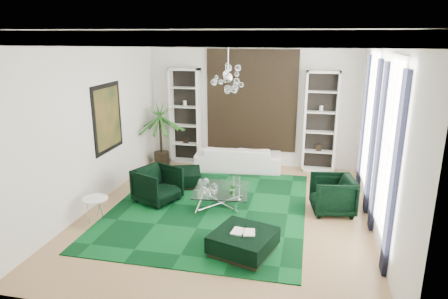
% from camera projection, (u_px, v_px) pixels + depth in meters
% --- Properties ---
extents(floor, '(6.00, 7.00, 0.02)m').
position_uv_depth(floor, '(226.00, 213.00, 8.69)').
color(floor, tan).
rests_on(floor, ground).
extents(ceiling, '(6.00, 7.00, 0.02)m').
position_uv_depth(ceiling, '(227.00, 30.00, 7.62)').
color(ceiling, white).
rests_on(ceiling, ground).
extents(wall_back, '(6.00, 0.02, 3.80)m').
position_uv_depth(wall_back, '(252.00, 101.00, 11.45)').
color(wall_back, white).
rests_on(wall_back, ground).
extents(wall_front, '(6.00, 0.02, 3.80)m').
position_uv_depth(wall_front, '(167.00, 192.00, 4.86)').
color(wall_front, white).
rests_on(wall_front, ground).
extents(wall_left, '(0.02, 7.00, 3.80)m').
position_uv_depth(wall_left, '(93.00, 121.00, 8.77)').
color(wall_left, white).
rests_on(wall_left, ground).
extents(wall_right, '(0.02, 7.00, 3.80)m').
position_uv_depth(wall_right, '(382.00, 135.00, 7.54)').
color(wall_right, white).
rests_on(wall_right, ground).
extents(crown_molding, '(6.00, 7.00, 0.18)m').
position_uv_depth(crown_molding, '(227.00, 36.00, 7.65)').
color(crown_molding, white).
rests_on(crown_molding, ceiling).
extents(ceiling_medallion, '(0.90, 0.90, 0.05)m').
position_uv_depth(ceiling_medallion, '(230.00, 33.00, 7.91)').
color(ceiling_medallion, white).
rests_on(ceiling_medallion, ceiling).
extents(tapestry, '(2.50, 0.06, 2.80)m').
position_uv_depth(tapestry, '(252.00, 101.00, 11.40)').
color(tapestry, black).
rests_on(tapestry, wall_back).
extents(shelving_left, '(0.90, 0.38, 2.80)m').
position_uv_depth(shelving_left, '(185.00, 116.00, 11.80)').
color(shelving_left, white).
rests_on(shelving_left, floor).
extents(shelving_right, '(0.90, 0.38, 2.80)m').
position_uv_depth(shelving_right, '(320.00, 122.00, 11.00)').
color(shelving_right, white).
rests_on(shelving_right, floor).
extents(painting, '(0.04, 1.30, 1.60)m').
position_uv_depth(painting, '(108.00, 118.00, 9.34)').
color(painting, black).
rests_on(painting, wall_left).
extents(window_near, '(0.03, 1.10, 2.90)m').
position_uv_depth(window_near, '(389.00, 148.00, 6.70)').
color(window_near, white).
rests_on(window_near, wall_right).
extents(curtain_near_a, '(0.07, 0.30, 3.25)m').
position_uv_depth(curtain_near_a, '(394.00, 178.00, 6.05)').
color(curtain_near_a, black).
rests_on(curtain_near_a, floor).
extents(curtain_near_b, '(0.07, 0.30, 3.25)m').
position_uv_depth(curtain_near_b, '(379.00, 150.00, 7.51)').
color(curtain_near_b, black).
rests_on(curtain_near_b, floor).
extents(window_far, '(0.03, 1.10, 2.90)m').
position_uv_depth(window_far, '(371.00, 119.00, 8.95)').
color(window_far, white).
rests_on(window_far, wall_right).
extents(curtain_far_a, '(0.07, 0.30, 3.25)m').
position_uv_depth(curtain_far_a, '(373.00, 139.00, 8.30)').
color(curtain_far_a, black).
rests_on(curtain_far_a, floor).
extents(curtain_far_b, '(0.07, 0.30, 3.25)m').
position_uv_depth(curtain_far_b, '(364.00, 123.00, 9.76)').
color(curtain_far_b, black).
rests_on(curtain_far_b, floor).
extents(rug, '(4.20, 5.00, 0.02)m').
position_uv_depth(rug, '(209.00, 207.00, 8.93)').
color(rug, black).
rests_on(rug, floor).
extents(sofa, '(2.47, 1.15, 0.70)m').
position_uv_depth(sofa, '(238.00, 158.00, 11.34)').
color(sofa, white).
rests_on(sofa, floor).
extents(armchair_left, '(1.16, 1.15, 0.81)m').
position_uv_depth(armchair_left, '(157.00, 185.00, 9.15)').
color(armchair_left, black).
rests_on(armchair_left, floor).
extents(armchair_right, '(1.02, 1.00, 0.81)m').
position_uv_depth(armchair_right, '(332.00, 195.00, 8.61)').
color(armchair_right, black).
rests_on(armchair_right, floor).
extents(coffee_table, '(1.31, 1.31, 0.41)m').
position_uv_depth(coffee_table, '(221.00, 198.00, 8.95)').
color(coffee_table, white).
rests_on(coffee_table, floor).
extents(ottoman_side, '(1.13, 1.13, 0.40)m').
position_uv_depth(ottoman_side, '(183.00, 178.00, 10.20)').
color(ottoman_side, black).
rests_on(ottoman_side, floor).
extents(ottoman_front, '(1.25, 1.25, 0.40)m').
position_uv_depth(ottoman_front, '(243.00, 242.00, 7.05)').
color(ottoman_front, black).
rests_on(ottoman_front, floor).
extents(book, '(0.42, 0.28, 0.03)m').
position_uv_depth(book, '(244.00, 231.00, 6.99)').
color(book, white).
rests_on(book, ottoman_front).
extents(side_table, '(0.66, 0.66, 0.50)m').
position_uv_depth(side_table, '(96.00, 210.00, 8.23)').
color(side_table, white).
rests_on(side_table, floor).
extents(palm, '(1.96, 1.96, 2.40)m').
position_uv_depth(palm, '(160.00, 125.00, 11.51)').
color(palm, '#25611E').
rests_on(palm, floor).
extents(chandelier, '(1.00, 1.00, 0.72)m').
position_uv_depth(chandelier, '(228.00, 78.00, 8.45)').
color(chandelier, white).
rests_on(chandelier, ceiling).
extents(table_plant, '(0.16, 0.15, 0.24)m').
position_uv_depth(table_plant, '(232.00, 190.00, 8.56)').
color(table_plant, '#25611E').
rests_on(table_plant, coffee_table).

